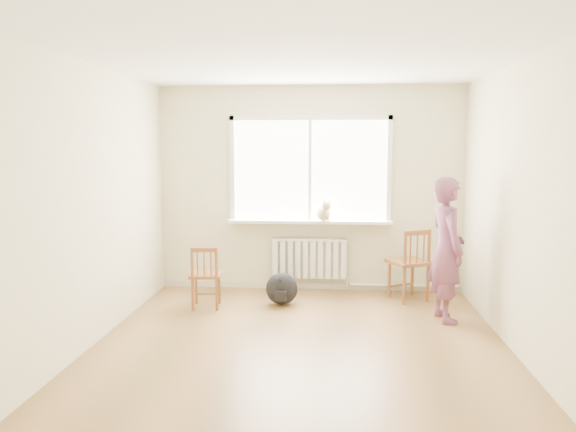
% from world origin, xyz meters
% --- Properties ---
extents(floor, '(4.50, 4.50, 0.00)m').
position_xyz_m(floor, '(0.00, 0.00, 0.00)').
color(floor, olive).
rests_on(floor, ground).
extents(ceiling, '(4.50, 4.50, 0.00)m').
position_xyz_m(ceiling, '(0.00, 0.00, 2.70)').
color(ceiling, white).
rests_on(ceiling, back_wall).
extents(back_wall, '(4.00, 0.01, 2.70)m').
position_xyz_m(back_wall, '(0.00, 2.25, 1.35)').
color(back_wall, beige).
rests_on(back_wall, ground).
extents(window, '(2.12, 0.05, 1.42)m').
position_xyz_m(window, '(0.00, 2.22, 1.66)').
color(window, white).
rests_on(window, back_wall).
extents(windowsill, '(2.15, 0.22, 0.04)m').
position_xyz_m(windowsill, '(0.00, 2.14, 0.93)').
color(windowsill, white).
rests_on(windowsill, back_wall).
extents(radiator, '(1.00, 0.12, 0.55)m').
position_xyz_m(radiator, '(0.00, 2.16, 0.44)').
color(radiator, white).
rests_on(radiator, back_wall).
extents(heating_pipe, '(1.40, 0.04, 0.04)m').
position_xyz_m(heating_pipe, '(1.25, 2.19, 0.08)').
color(heating_pipe, silver).
rests_on(heating_pipe, back_wall).
extents(baseboard, '(4.00, 0.03, 0.08)m').
position_xyz_m(baseboard, '(0.00, 2.23, 0.04)').
color(baseboard, beige).
rests_on(baseboard, ground).
extents(chair_left, '(0.40, 0.39, 0.75)m').
position_xyz_m(chair_left, '(-1.19, 1.23, 0.38)').
color(chair_left, brown).
rests_on(chair_left, floor).
extents(chair_right, '(0.59, 0.58, 0.91)m').
position_xyz_m(chair_right, '(1.28, 1.75, 0.46)').
color(chair_right, brown).
rests_on(chair_right, floor).
extents(person, '(0.48, 0.64, 1.59)m').
position_xyz_m(person, '(1.55, 0.99, 0.79)').
color(person, '#B53C4A').
rests_on(person, floor).
extents(cat, '(0.26, 0.42, 0.29)m').
position_xyz_m(cat, '(0.19, 2.05, 1.07)').
color(cat, beige).
rests_on(cat, windowsill).
extents(backpack, '(0.47, 0.41, 0.39)m').
position_xyz_m(backpack, '(-0.31, 1.46, 0.19)').
color(backpack, black).
rests_on(backpack, floor).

